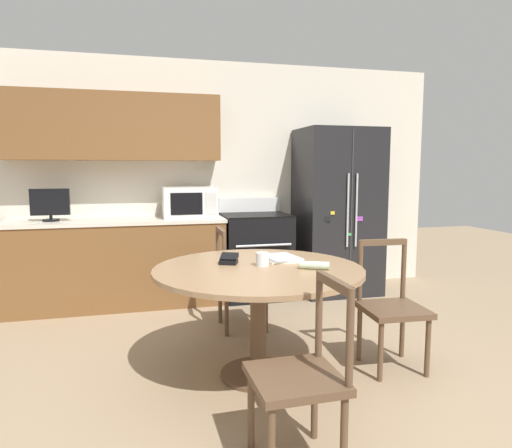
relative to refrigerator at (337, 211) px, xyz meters
name	(u,v)px	position (x,y,z in m)	size (l,w,h in m)	color
ground_plane	(293,397)	(-1.30, -2.23, -0.93)	(14.00, 14.00, 0.00)	#9E8466
back_wall	(192,166)	(-1.60, 0.36, 0.52)	(5.20, 0.44, 2.60)	silver
kitchen_counter	(118,262)	(-2.41, 0.06, -0.48)	(2.19, 0.64, 0.90)	brown
refrigerator	(337,211)	(0.00, 0.00, 0.00)	(0.88, 0.74, 1.86)	black
oven_range	(255,255)	(-0.96, 0.04, -0.46)	(0.72, 0.68, 1.08)	black
microwave	(190,202)	(-1.67, 0.06, 0.13)	(0.56, 0.37, 0.32)	white
countertop_tv	(50,204)	(-3.03, 0.05, 0.14)	(0.36, 0.16, 0.32)	black
dining_table	(258,285)	(-1.43, -1.88, -0.29)	(1.41, 1.41, 0.76)	#997551
dining_chair_far	(239,280)	(-1.35, -0.93, -0.49)	(0.43, 0.43, 0.90)	brown
dining_chair_right	(391,308)	(-0.47, -1.98, -0.49)	(0.45, 0.45, 0.90)	brown
dining_chair_near	(301,377)	(-1.47, -2.84, -0.49)	(0.43, 0.43, 0.90)	brown
candle_glass	(262,260)	(-1.39, -1.84, -0.13)	(0.09, 0.09, 0.09)	silver
folded_napkin	(315,265)	(-1.08, -2.03, -0.14)	(0.19, 0.13, 0.05)	beige
wallet	(229,260)	(-1.59, -1.71, -0.14)	(0.16, 0.16, 0.07)	black
mail_stack	(281,258)	(-1.20, -1.67, -0.16)	(0.26, 0.33, 0.02)	white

